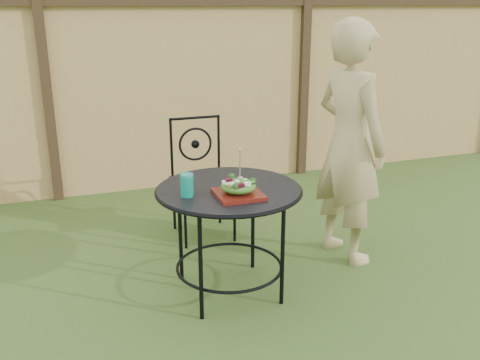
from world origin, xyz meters
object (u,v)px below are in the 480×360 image
Objects in this scene: patio_chair at (201,175)px; salad_plate at (238,194)px; patio_table at (229,209)px; diner at (350,144)px.

salad_plate is at bearing -93.74° from patio_chair.
patio_table is 0.99m from patio_chair.
patio_table is 1.05m from diner.
diner is at bearing 21.97° from salad_plate.
diner is at bearing 13.26° from patio_table.
patio_table is at bearing 92.67° from salad_plate.
patio_chair is 1.17m from salad_plate.
salad_plate is at bearing 98.75° from diner.
diner is (0.90, -0.75, 0.36)m from patio_chair.
salad_plate is (0.01, -0.16, 0.15)m from patio_table.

